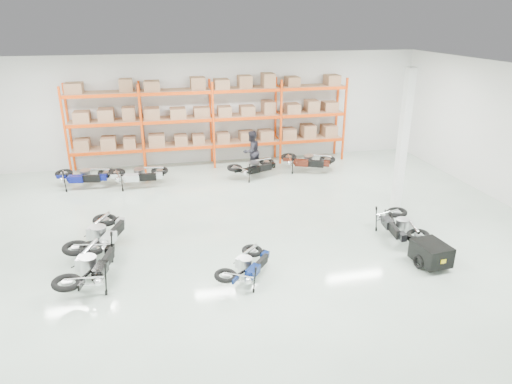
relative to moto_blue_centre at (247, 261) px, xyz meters
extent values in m
plane|color=#B6CBBA|center=(0.37, 2.64, -0.48)|extent=(18.00, 18.00, 0.00)
plane|color=white|center=(0.37, 2.64, 4.02)|extent=(18.00, 18.00, 0.00)
plane|color=silver|center=(0.37, 9.64, 1.77)|extent=(18.00, 0.00, 18.00)
plane|color=silver|center=(0.37, -4.36, 1.77)|extent=(18.00, 0.00, 18.00)
cube|color=#EA450C|center=(-5.23, 8.64, 1.27)|extent=(0.08, 0.08, 3.50)
cube|color=#EA450C|center=(-5.23, 9.54, 1.27)|extent=(0.08, 0.08, 3.50)
cube|color=#EA450C|center=(-2.43, 8.64, 1.27)|extent=(0.08, 0.08, 3.50)
cube|color=#EA450C|center=(-2.43, 9.54, 1.27)|extent=(0.08, 0.08, 3.50)
cube|color=#EA450C|center=(0.37, 8.64, 1.27)|extent=(0.08, 0.08, 3.50)
cube|color=#EA450C|center=(0.37, 9.54, 1.27)|extent=(0.08, 0.08, 3.50)
cube|color=#EA450C|center=(3.17, 8.64, 1.27)|extent=(0.08, 0.08, 3.50)
cube|color=#EA450C|center=(3.17, 9.54, 1.27)|extent=(0.08, 0.08, 3.50)
cube|color=#EA450C|center=(5.97, 8.64, 1.27)|extent=(0.08, 0.08, 3.50)
cube|color=#EA450C|center=(5.97, 9.54, 1.27)|extent=(0.08, 0.08, 3.50)
cube|color=#EA450C|center=(-3.83, 8.64, 0.42)|extent=(2.70, 0.08, 0.12)
cube|color=#EA450C|center=(-3.83, 9.54, 0.42)|extent=(2.70, 0.08, 0.12)
cube|color=#A87957|center=(-3.83, 9.09, 0.49)|extent=(2.68, 0.88, 0.02)
cube|color=#A87957|center=(-3.83, 9.09, 0.72)|extent=(2.40, 0.70, 0.44)
cube|color=#EA450C|center=(-1.03, 8.64, 0.42)|extent=(2.70, 0.08, 0.12)
cube|color=#EA450C|center=(-1.03, 9.54, 0.42)|extent=(2.70, 0.08, 0.12)
cube|color=#A87957|center=(-1.03, 9.09, 0.49)|extent=(2.68, 0.88, 0.02)
cube|color=#A87957|center=(-1.03, 9.09, 0.72)|extent=(2.40, 0.70, 0.44)
cube|color=#EA450C|center=(1.77, 8.64, 0.42)|extent=(2.70, 0.08, 0.12)
cube|color=#EA450C|center=(1.77, 9.54, 0.42)|extent=(2.70, 0.08, 0.12)
cube|color=#A87957|center=(1.77, 9.09, 0.49)|extent=(2.68, 0.88, 0.02)
cube|color=#A87957|center=(1.77, 9.09, 0.72)|extent=(2.40, 0.70, 0.44)
cube|color=#EA450C|center=(4.57, 8.64, 0.42)|extent=(2.70, 0.08, 0.12)
cube|color=#EA450C|center=(4.57, 9.54, 0.42)|extent=(2.70, 0.08, 0.12)
cube|color=#A87957|center=(4.57, 9.09, 0.49)|extent=(2.68, 0.88, 0.02)
cube|color=#A87957|center=(4.57, 9.09, 0.72)|extent=(2.40, 0.70, 0.44)
cube|color=#EA450C|center=(-3.83, 8.64, 1.52)|extent=(2.70, 0.08, 0.12)
cube|color=#EA450C|center=(-3.83, 9.54, 1.52)|extent=(2.70, 0.08, 0.12)
cube|color=#A87957|center=(-3.83, 9.09, 1.59)|extent=(2.68, 0.88, 0.02)
cube|color=#A87957|center=(-3.83, 9.09, 1.82)|extent=(2.40, 0.70, 0.44)
cube|color=#EA450C|center=(-1.03, 8.64, 1.52)|extent=(2.70, 0.08, 0.12)
cube|color=#EA450C|center=(-1.03, 9.54, 1.52)|extent=(2.70, 0.08, 0.12)
cube|color=#A87957|center=(-1.03, 9.09, 1.59)|extent=(2.68, 0.88, 0.02)
cube|color=#A87957|center=(-1.03, 9.09, 1.82)|extent=(2.40, 0.70, 0.44)
cube|color=#EA450C|center=(1.77, 8.64, 1.52)|extent=(2.70, 0.08, 0.12)
cube|color=#EA450C|center=(1.77, 9.54, 1.52)|extent=(2.70, 0.08, 0.12)
cube|color=#A87957|center=(1.77, 9.09, 1.59)|extent=(2.68, 0.88, 0.02)
cube|color=#A87957|center=(1.77, 9.09, 1.82)|extent=(2.40, 0.70, 0.44)
cube|color=#EA450C|center=(4.57, 8.64, 1.52)|extent=(2.70, 0.08, 0.12)
cube|color=#EA450C|center=(4.57, 9.54, 1.52)|extent=(2.70, 0.08, 0.12)
cube|color=#A87957|center=(4.57, 9.09, 1.59)|extent=(2.68, 0.88, 0.02)
cube|color=#A87957|center=(4.57, 9.09, 1.82)|extent=(2.40, 0.70, 0.44)
cube|color=#EA450C|center=(-3.83, 8.64, 2.62)|extent=(2.70, 0.08, 0.12)
cube|color=#EA450C|center=(-3.83, 9.54, 2.62)|extent=(2.70, 0.08, 0.12)
cube|color=#A87957|center=(-3.83, 9.09, 2.69)|extent=(2.68, 0.88, 0.02)
cube|color=#A87957|center=(-3.83, 9.09, 2.92)|extent=(2.40, 0.70, 0.44)
cube|color=#EA450C|center=(-1.03, 8.64, 2.62)|extent=(2.70, 0.08, 0.12)
cube|color=#EA450C|center=(-1.03, 9.54, 2.62)|extent=(2.70, 0.08, 0.12)
cube|color=#A87957|center=(-1.03, 9.09, 2.69)|extent=(2.68, 0.88, 0.02)
cube|color=#A87957|center=(-1.03, 9.09, 2.92)|extent=(2.40, 0.70, 0.44)
cube|color=#EA450C|center=(1.77, 8.64, 2.62)|extent=(2.70, 0.08, 0.12)
cube|color=#EA450C|center=(1.77, 9.54, 2.62)|extent=(2.70, 0.08, 0.12)
cube|color=#A87957|center=(1.77, 9.09, 2.69)|extent=(2.68, 0.88, 0.02)
cube|color=#A87957|center=(1.77, 9.09, 2.92)|extent=(2.40, 0.70, 0.44)
cube|color=#EA450C|center=(4.57, 8.64, 2.62)|extent=(2.70, 0.08, 0.12)
cube|color=#EA450C|center=(4.57, 9.54, 2.62)|extent=(2.70, 0.08, 0.12)
cube|color=#A87957|center=(4.57, 9.09, 2.69)|extent=(2.68, 0.88, 0.02)
cube|color=#A87957|center=(4.57, 9.09, 2.92)|extent=(2.40, 0.70, 0.44)
cube|color=white|center=(5.57, 3.14, 1.77)|extent=(0.25, 0.25, 4.50)
cube|color=black|center=(4.62, -0.39, -0.11)|extent=(0.80, 0.96, 0.51)
cube|color=yellow|center=(4.62, -0.84, -0.11)|extent=(0.15, 0.04, 0.10)
torus|color=black|center=(4.26, -0.39, -0.29)|extent=(0.07, 0.35, 0.35)
torus|color=black|center=(4.97, -0.39, -0.29)|extent=(0.07, 0.35, 0.35)
cylinder|color=black|center=(4.62, 0.21, -0.06)|extent=(0.13, 0.84, 0.04)
imported|color=black|center=(1.76, 7.89, 0.35)|extent=(1.02, 0.96, 1.66)
camera|label=1|loc=(-1.80, -9.28, 5.45)|focal=32.00mm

